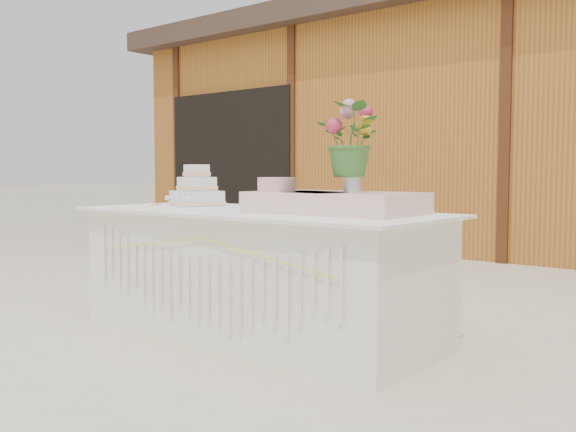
% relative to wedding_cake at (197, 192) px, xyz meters
% --- Properties ---
extents(ground, '(80.00, 80.00, 0.00)m').
position_rel_wedding_cake_xyz_m(ground, '(0.68, -0.12, -0.87)').
color(ground, beige).
rests_on(ground, ground).
extents(barn, '(12.60, 4.60, 3.30)m').
position_rel_wedding_cake_xyz_m(barn, '(0.67, 5.87, 0.81)').
color(barn, '#A05F21').
rests_on(barn, ground).
extents(cake_table, '(2.40, 1.00, 0.77)m').
position_rel_wedding_cake_xyz_m(cake_table, '(0.68, -0.13, -0.48)').
color(cake_table, white).
rests_on(cake_table, ground).
extents(wedding_cake, '(0.42, 0.42, 0.29)m').
position_rel_wedding_cake_xyz_m(wedding_cake, '(0.00, 0.00, 0.00)').
color(wedding_cake, white).
rests_on(wedding_cake, cake_table).
extents(pink_cake_stand, '(0.28, 0.28, 0.20)m').
position_rel_wedding_cake_xyz_m(pink_cake_stand, '(0.87, -0.16, 0.02)').
color(pink_cake_stand, white).
rests_on(pink_cake_stand, cake_table).
extents(satin_runner, '(0.98, 0.59, 0.12)m').
position_rel_wedding_cake_xyz_m(satin_runner, '(1.20, -0.03, -0.04)').
color(satin_runner, '#FFD0CD').
rests_on(satin_runner, cake_table).
extents(flower_vase, '(0.10, 0.10, 0.14)m').
position_rel_wedding_cake_xyz_m(flower_vase, '(1.32, -0.04, 0.09)').
color(flower_vase, silver).
rests_on(flower_vase, satin_runner).
extents(bouquet, '(0.38, 0.34, 0.41)m').
position_rel_wedding_cake_xyz_m(bouquet, '(1.32, -0.04, 0.36)').
color(bouquet, '#37692A').
rests_on(bouquet, flower_vase).
extents(loose_flowers, '(0.16, 0.34, 0.02)m').
position_rel_wedding_cake_xyz_m(loose_flowers, '(-0.30, -0.12, -0.09)').
color(loose_flowers, pink).
rests_on(loose_flowers, cake_table).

